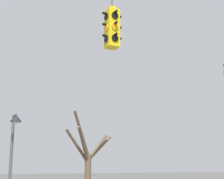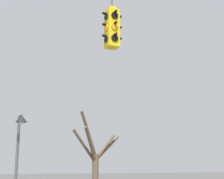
# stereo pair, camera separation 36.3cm
# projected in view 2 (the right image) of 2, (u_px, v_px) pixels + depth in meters

# --- Properties ---
(traffic_light_over_intersection) EXTENTS (0.58, 0.58, 3.17)m
(traffic_light_over_intersection) POSITION_uv_depth(u_px,v_px,m) (112.00, 28.00, 9.65)
(traffic_light_over_intersection) COLOR yellow
(street_lamp) EXTENTS (0.46, 0.80, 4.09)m
(street_lamp) POSITION_uv_depth(u_px,v_px,m) (19.00, 141.00, 13.49)
(street_lamp) COLOR #515156
(street_lamp) RESTS_ON ground_plane
(bare_tree) EXTENTS (3.39, 3.18, 4.96)m
(bare_tree) POSITION_uv_depth(u_px,v_px,m) (95.00, 162.00, 18.64)
(bare_tree) COLOR brown
(bare_tree) RESTS_ON ground_plane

